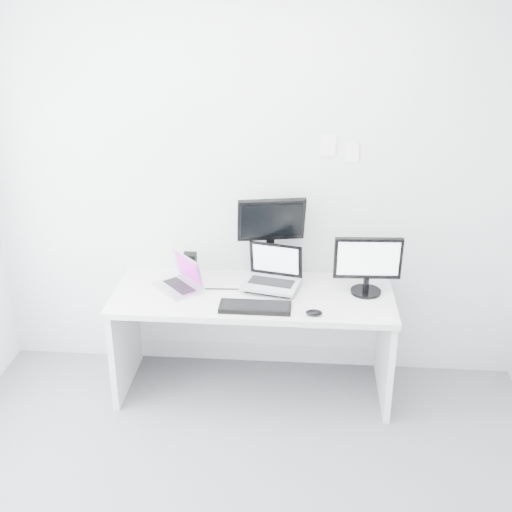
{
  "coord_description": "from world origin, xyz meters",
  "views": [
    {
      "loc": [
        0.31,
        -2.48,
        2.61
      ],
      "look_at": [
        0.02,
        1.23,
        1.0
      ],
      "focal_mm": 45.67,
      "sensor_mm": 36.0,
      "label": 1
    }
  ],
  "objects": [
    {
      "name": "back_wall",
      "position": [
        0.0,
        1.6,
        1.35
      ],
      "size": [
        3.6,
        0.0,
        3.6
      ],
      "primitive_type": "plane",
      "rotation": [
        1.57,
        0.0,
        0.0
      ],
      "color": "silver",
      "rests_on": "ground"
    },
    {
      "name": "desk",
      "position": [
        0.0,
        1.25,
        0.36
      ],
      "size": [
        1.8,
        0.7,
        0.73
      ],
      "primitive_type": "cube",
      "color": "silver",
      "rests_on": "ground"
    },
    {
      "name": "macbook",
      "position": [
        -0.5,
        1.27,
        0.85
      ],
      "size": [
        0.38,
        0.38,
        0.23
      ],
      "primitive_type": "cube",
      "rotation": [
        0.0,
        0.0,
        -0.85
      ],
      "color": "#B1B1B5",
      "rests_on": "desk"
    },
    {
      "name": "speaker",
      "position": [
        -0.44,
        1.46,
        0.82
      ],
      "size": [
        0.1,
        0.1,
        0.17
      ],
      "primitive_type": "cube",
      "rotation": [
        0.0,
        0.0,
        0.24
      ],
      "color": "black",
      "rests_on": "desk"
    },
    {
      "name": "dell_laptop",
      "position": [
        0.11,
        1.31,
        0.88
      ],
      "size": [
        0.41,
        0.35,
        0.29
      ],
      "primitive_type": "cube",
      "rotation": [
        0.0,
        0.0,
        -0.23
      ],
      "color": "#A5A9AD",
      "rests_on": "desk"
    },
    {
      "name": "rear_monitor",
      "position": [
        0.1,
        1.47,
        1.03
      ],
      "size": [
        0.46,
        0.24,
        0.6
      ],
      "primitive_type": "cube",
      "rotation": [
        0.0,
        0.0,
        0.2
      ],
      "color": "black",
      "rests_on": "desk"
    },
    {
      "name": "samsung_monitor",
      "position": [
        0.72,
        1.31,
        0.93
      ],
      "size": [
        0.44,
        0.22,
        0.39
      ],
      "primitive_type": "cube",
      "rotation": [
        0.0,
        0.0,
        0.05
      ],
      "color": "black",
      "rests_on": "desk"
    },
    {
      "name": "keyboard",
      "position": [
        0.03,
        1.03,
        0.74
      ],
      "size": [
        0.44,
        0.16,
        0.03
      ],
      "primitive_type": "cube",
      "rotation": [
        0.0,
        0.0,
        -0.01
      ],
      "color": "black",
      "rests_on": "desk"
    },
    {
      "name": "mouse",
      "position": [
        0.39,
        0.99,
        0.75
      ],
      "size": [
        0.11,
        0.07,
        0.03
      ],
      "primitive_type": "ellipsoid",
      "rotation": [
        0.0,
        0.0,
        0.03
      ],
      "color": "black",
      "rests_on": "desk"
    },
    {
      "name": "wall_note_0",
      "position": [
        0.45,
        1.59,
        1.62
      ],
      "size": [
        0.1,
        0.0,
        0.14
      ],
      "primitive_type": "cube",
      "color": "white",
      "rests_on": "back_wall"
    },
    {
      "name": "wall_note_1",
      "position": [
        0.6,
        1.59,
        1.58
      ],
      "size": [
        0.09,
        0.0,
        0.13
      ],
      "primitive_type": "cube",
      "color": "white",
      "rests_on": "back_wall"
    }
  ]
}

